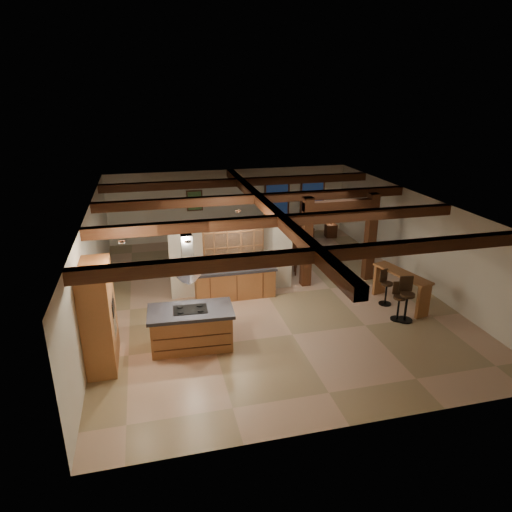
{
  "coord_description": "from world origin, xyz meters",
  "views": [
    {
      "loc": [
        -3.4,
        -12.37,
        6.05
      ],
      "look_at": [
        -0.25,
        0.5,
        1.13
      ],
      "focal_mm": 32.0,
      "sensor_mm": 36.0,
      "label": 1
    }
  ],
  "objects_px": {
    "dining_table": "(269,257)",
    "sofa": "(289,231)",
    "kitchen_island": "(191,328)",
    "bar_counter": "(401,283)"
  },
  "relations": [
    {
      "from": "dining_table",
      "to": "sofa",
      "type": "distance_m",
      "value": 3.47
    },
    {
      "from": "kitchen_island",
      "to": "bar_counter",
      "type": "xyz_separation_m",
      "value": [
        6.2,
        0.86,
        0.18
      ]
    },
    {
      "from": "kitchen_island",
      "to": "sofa",
      "type": "bearing_deg",
      "value": 57.45
    },
    {
      "from": "dining_table",
      "to": "bar_counter",
      "type": "xyz_separation_m",
      "value": [
        2.92,
        -3.9,
        0.34
      ]
    },
    {
      "from": "kitchen_island",
      "to": "dining_table",
      "type": "xyz_separation_m",
      "value": [
        3.27,
        4.76,
        -0.17
      ]
    },
    {
      "from": "sofa",
      "to": "bar_counter",
      "type": "xyz_separation_m",
      "value": [
        1.23,
        -6.93,
        0.39
      ]
    },
    {
      "from": "dining_table",
      "to": "bar_counter",
      "type": "height_order",
      "value": "bar_counter"
    },
    {
      "from": "bar_counter",
      "to": "sofa",
      "type": "bearing_deg",
      "value": 100.04
    },
    {
      "from": "bar_counter",
      "to": "dining_table",
      "type": "bearing_deg",
      "value": 126.84
    },
    {
      "from": "sofa",
      "to": "bar_counter",
      "type": "distance_m",
      "value": 7.05
    }
  ]
}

